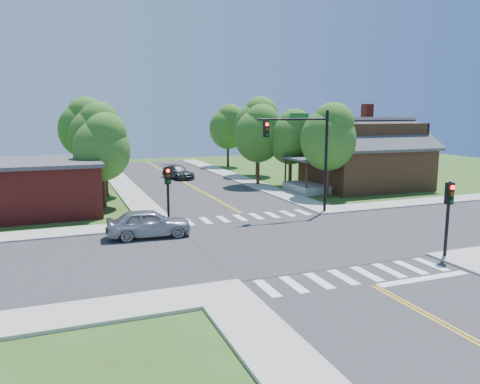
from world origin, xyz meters
name	(u,v)px	position (x,y,z in m)	size (l,w,h in m)	color
ground	(290,241)	(0.00, 0.00, 0.00)	(100.00, 100.00, 0.00)	#304916
road_ns	(290,240)	(0.00, 0.00, 0.02)	(10.00, 90.00, 0.04)	#2D2D30
road_ew	(290,240)	(0.00, 0.00, 0.03)	(90.00, 10.00, 0.04)	#2D2D30
intersection_patch	(290,241)	(0.00, 0.00, 0.00)	(10.20, 10.20, 0.06)	#2D2D30
sidewalk_ne	(360,184)	(15.82, 15.82, 0.07)	(40.00, 40.00, 0.14)	#9E9B93
sidewalk_nw	(4,207)	(-15.82, 15.82, 0.07)	(40.00, 40.00, 0.14)	#9E9B93
crosswalk_north	(248,217)	(0.00, 6.20, 0.05)	(8.85, 2.00, 0.01)	white
crosswalk_south	(355,275)	(0.00, -6.20, 0.05)	(8.85, 2.00, 0.01)	white
centerline	(290,240)	(0.00, 0.00, 0.05)	(0.30, 90.00, 0.01)	gold
stop_bar	(424,280)	(2.50, -7.60, 0.00)	(4.60, 0.45, 0.09)	white
signal_mast_ne	(305,145)	(3.91, 5.59, 4.85)	(5.30, 0.42, 7.20)	black
signal_pole_se	(449,205)	(5.60, -5.62, 2.66)	(0.34, 0.42, 3.80)	black
signal_pole_nw	(168,185)	(-5.60, 5.58, 2.66)	(0.34, 0.42, 3.80)	black
house_ne	(365,153)	(15.11, 14.23, 3.33)	(13.05, 8.80, 7.11)	#332312
building_nw	(24,187)	(-14.20, 13.20, 1.88)	(10.40, 8.40, 3.73)	maroon
tree_e_a	(330,135)	(9.22, 11.05, 5.18)	(4.65, 4.42, 7.91)	#382314
tree_e_b	(292,136)	(9.07, 17.51, 4.86)	(4.37, 4.15, 7.42)	#382314
tree_e_c	(258,124)	(9.17, 25.87, 5.79)	(5.20, 4.94, 8.83)	#382314
tree_e_d	(229,126)	(9.03, 35.31, 5.35)	(4.80, 4.56, 8.16)	#382314
tree_w_a	(103,146)	(-8.69, 13.28, 4.64)	(4.17, 3.96, 7.09)	#382314
tree_w_b	(97,134)	(-8.57, 20.02, 5.24)	(4.70, 4.47, 7.99)	#382314
tree_w_c	(85,126)	(-9.16, 28.37, 5.69)	(5.11, 4.86, 8.69)	#382314
tree_w_d	(86,132)	(-8.58, 36.87, 4.75)	(4.26, 4.05, 7.25)	#382314
tree_house	(259,132)	(6.39, 19.17, 5.17)	(4.64, 4.41, 7.89)	#382314
tree_bldg	(105,145)	(-8.10, 18.03, 4.35)	(3.91, 3.71, 6.64)	#382314
car_silver	(149,224)	(-7.21, 3.50, 0.81)	(4.87, 2.21, 1.62)	#A4A6AB
car_dgrey	(178,172)	(0.04, 26.41, 0.70)	(3.06, 5.13, 1.39)	#333739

